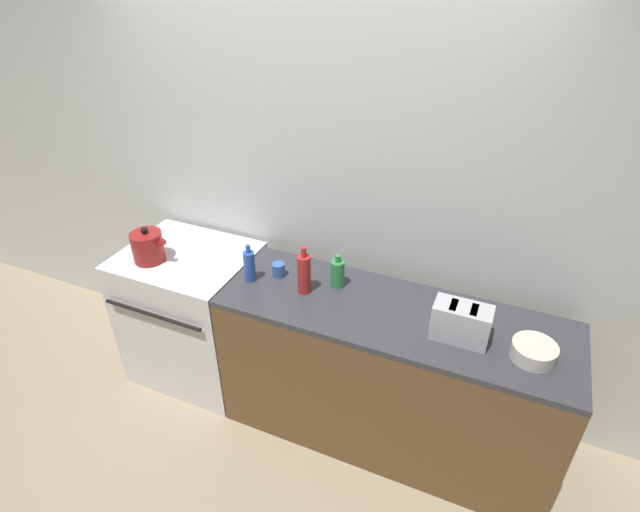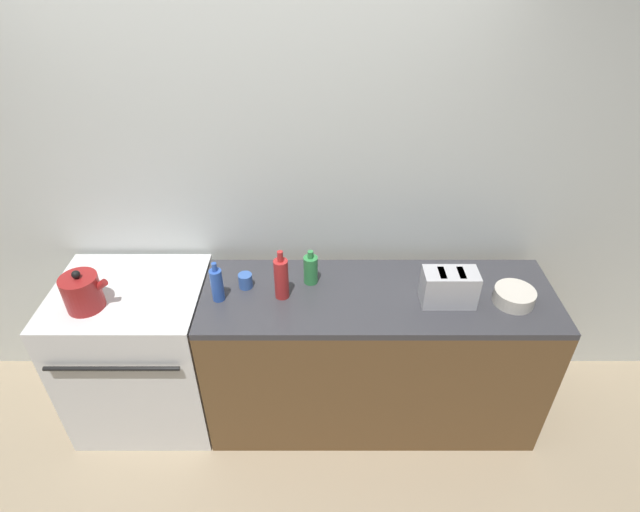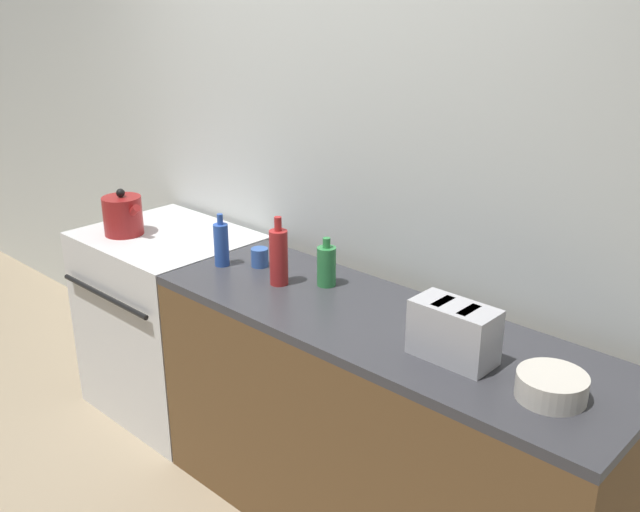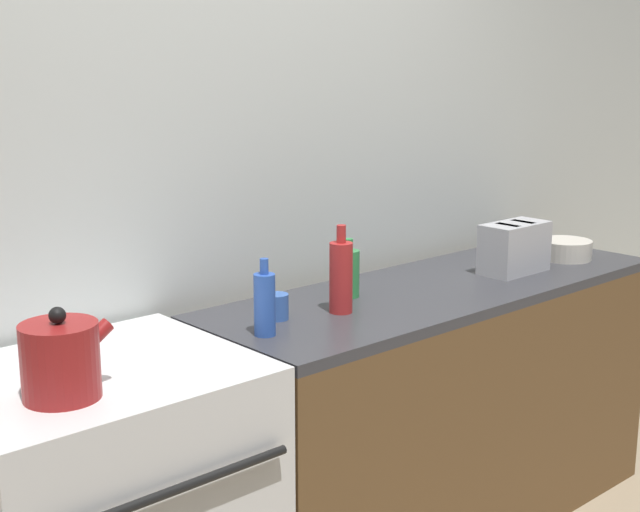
# 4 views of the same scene
# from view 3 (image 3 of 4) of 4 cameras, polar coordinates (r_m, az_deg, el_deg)

# --- Properties ---
(ground_plane) EXTENTS (12.00, 12.00, 0.00)m
(ground_plane) POSITION_cam_3_polar(r_m,az_deg,el_deg) (3.31, -8.75, -18.02)
(ground_plane) COLOR tan
(wall_back) EXTENTS (8.00, 0.05, 2.60)m
(wall_back) POSITION_cam_3_polar(r_m,az_deg,el_deg) (3.17, 0.28, 6.86)
(wall_back) COLOR silver
(wall_back) RESTS_ON ground_plane
(stove) EXTENTS (0.80, 0.71, 0.94)m
(stove) POSITION_cam_3_polar(r_m,az_deg,el_deg) (3.70, -11.73, -5.02)
(stove) COLOR silver
(stove) RESTS_ON ground_plane
(counter_block) EXTENTS (1.88, 0.61, 0.94)m
(counter_block) POSITION_cam_3_polar(r_m,az_deg,el_deg) (2.82, 4.55, -13.72)
(counter_block) COLOR brown
(counter_block) RESTS_ON ground_plane
(kettle) EXTENTS (0.23, 0.19, 0.23)m
(kettle) POSITION_cam_3_polar(r_m,az_deg,el_deg) (3.55, -15.48, 3.16)
(kettle) COLOR maroon
(kettle) RESTS_ON stove
(toaster) EXTENTS (0.27, 0.14, 0.19)m
(toaster) POSITION_cam_3_polar(r_m,az_deg,el_deg) (2.32, 10.65, -5.99)
(toaster) COLOR #BCBCC1
(toaster) RESTS_ON counter_block
(bottle_red) EXTENTS (0.07, 0.07, 0.28)m
(bottle_red) POSITION_cam_3_polar(r_m,az_deg,el_deg) (2.84, -3.33, -0.02)
(bottle_red) COLOR #B72828
(bottle_red) RESTS_ON counter_block
(bottle_green) EXTENTS (0.08, 0.08, 0.20)m
(bottle_green) POSITION_cam_3_polar(r_m,az_deg,el_deg) (2.84, 0.52, -0.76)
(bottle_green) COLOR #338C47
(bottle_green) RESTS_ON counter_block
(bottle_blue) EXTENTS (0.06, 0.06, 0.23)m
(bottle_blue) POSITION_cam_3_polar(r_m,az_deg,el_deg) (3.06, -7.90, 0.96)
(bottle_blue) COLOR #2D56B7
(bottle_blue) RESTS_ON counter_block
(cup_blue) EXTENTS (0.07, 0.07, 0.08)m
(cup_blue) POSITION_cam_3_polar(r_m,az_deg,el_deg) (3.05, -4.85, -0.10)
(cup_blue) COLOR #3860B2
(cup_blue) RESTS_ON counter_block
(bowl) EXTENTS (0.21, 0.21, 0.08)m
(bowl) POSITION_cam_3_polar(r_m,az_deg,el_deg) (2.21, 18.03, -9.88)
(bowl) COLOR beige
(bowl) RESTS_ON counter_block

